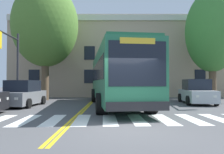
{
  "coord_description": "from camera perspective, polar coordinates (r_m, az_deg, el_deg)",
  "views": [
    {
      "loc": [
        -0.55,
        -7.34,
        1.56
      ],
      "look_at": [
        -0.53,
        6.21,
        1.89
      ],
      "focal_mm": 35.0,
      "sensor_mm": 36.0,
      "label": 1
    }
  ],
  "objects": [
    {
      "name": "street_tree_curbside_small",
      "position": [
        20.61,
        -17.09,
        12.79
      ],
      "size": [
        6.77,
        6.38,
        10.31
      ],
      "color": "brown",
      "rests_on": "ground"
    },
    {
      "name": "lane_line_yellow_outer",
      "position": [
        23.25,
        -3.87,
        -5.24
      ],
      "size": [
        0.12,
        36.0,
        0.01
      ],
      "primitive_type": "cube",
      "color": "gold",
      "rests_on": "ground"
    },
    {
      "name": "car_grey_near_lane",
      "position": [
        15.47,
        -22.32,
        -4.17
      ],
      "size": [
        2.12,
        4.08,
        1.69
      ],
      "color": "slate",
      "rests_on": "ground"
    },
    {
      "name": "crosswalk",
      "position": [
        9.29,
        2.95,
        -11.03
      ],
      "size": [
        15.68,
        3.44,
        0.01
      ],
      "color": "white",
      "rests_on": "ground"
    },
    {
      "name": "car_silver_far_lane",
      "position": [
        17.23,
        21.1,
        -3.82
      ],
      "size": [
        2.39,
        4.55,
        1.79
      ],
      "color": "#B7BABF",
      "rests_on": "ground"
    },
    {
      "name": "ground_plane",
      "position": [
        7.52,
        4.21,
        -13.35
      ],
      "size": [
        120.0,
        120.0,
        0.0
      ],
      "primitive_type": "plane",
      "color": "#4C4C4F"
    },
    {
      "name": "lane_line_yellow_inner",
      "position": [
        23.26,
        -4.27,
        -5.24
      ],
      "size": [
        0.12,
        36.0,
        0.01
      ],
      "primitive_type": "cube",
      "color": "gold",
      "rests_on": "ground"
    },
    {
      "name": "traffic_light_far_corner",
      "position": [
        16.1,
        -25.21,
        5.35
      ],
      "size": [
        0.4,
        3.32,
        5.12
      ],
      "color": "#28282D",
      "rests_on": "ground"
    },
    {
      "name": "building_facade",
      "position": [
        27.47,
        7.02,
        4.43
      ],
      "size": [
        28.62,
        9.36,
        8.69
      ],
      "color": "tan",
      "rests_on": "ground"
    },
    {
      "name": "street_tree_curbside_large",
      "position": [
        21.43,
        24.57,
        10.85
      ],
      "size": [
        5.72,
        6.09,
        9.72
      ],
      "color": "brown",
      "rests_on": "ground"
    },
    {
      "name": "car_navy_behind_bus",
      "position": [
        22.79,
        1.68,
        -2.66
      ],
      "size": [
        2.57,
        5.14,
        2.24
      ],
      "color": "navy",
      "rests_on": "ground"
    },
    {
      "name": "city_bus",
      "position": [
        14.53,
        0.88,
        0.22
      ],
      "size": [
        4.07,
        12.48,
        3.58
      ],
      "color": "#28704C",
      "rests_on": "ground"
    }
  ]
}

